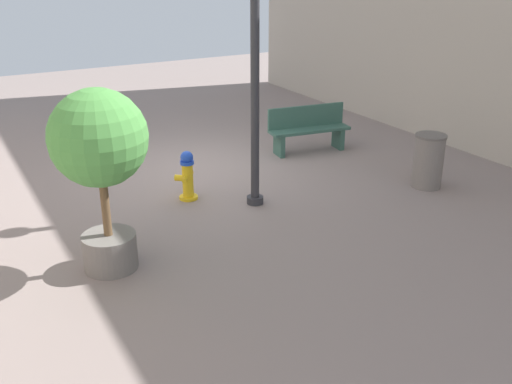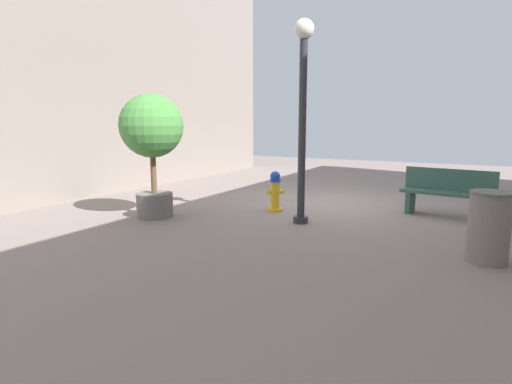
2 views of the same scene
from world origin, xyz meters
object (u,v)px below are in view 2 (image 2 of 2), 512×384
fire_hydrant (275,191)px  planter_tree (152,135)px  bench_near (447,192)px  trash_bin (489,227)px  street_lamp (303,99)px

fire_hydrant → planter_tree: 2.77m
bench_near → trash_bin: size_ratio=1.83×
bench_near → trash_bin: (-0.69, 2.76, -0.01)m
trash_bin → planter_tree: bearing=0.8°
fire_hydrant → street_lamp: bearing=140.6°
street_lamp → planter_tree: bearing=18.9°
fire_hydrant → trash_bin: trash_bin is taller
fire_hydrant → bench_near: bench_near is taller
fire_hydrant → planter_tree: bearing=42.2°
fire_hydrant → planter_tree: (1.85, 1.68, 1.19)m
fire_hydrant → bench_near: bearing=-160.3°
bench_near → street_lamp: (2.36, 1.90, 1.79)m
street_lamp → trash_bin: street_lamp is taller
planter_tree → fire_hydrant: bearing=-137.8°
planter_tree → street_lamp: street_lamp is taller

